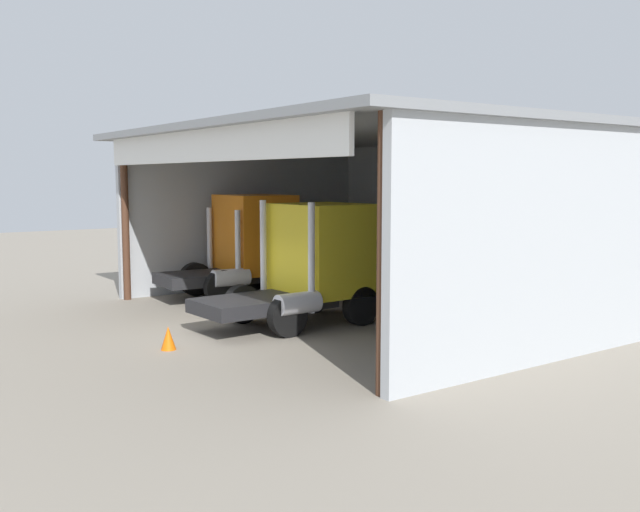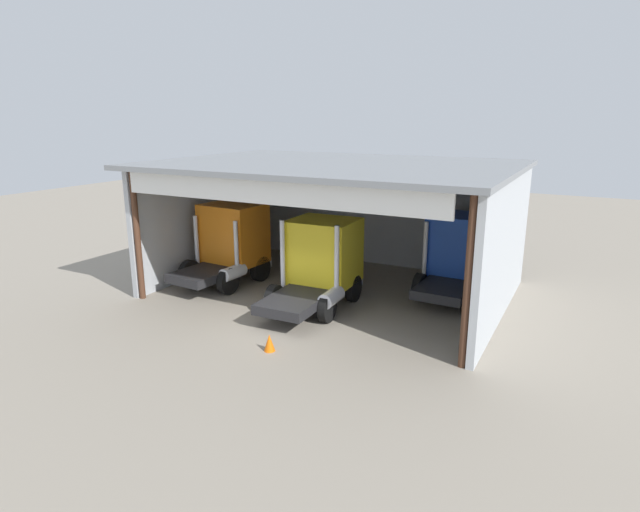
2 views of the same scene
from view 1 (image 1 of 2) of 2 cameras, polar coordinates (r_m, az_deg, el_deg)
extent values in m
plane|color=gray|center=(18.83, -8.45, -6.20)|extent=(80.00, 80.00, 0.00)
cube|color=#ADB2B7|center=(24.41, 12.10, 2.77)|extent=(13.49, 0.24, 5.23)
cube|color=#ADB2B7|center=(26.67, -5.93, 3.15)|extent=(0.24, 9.67, 5.23)
cube|color=#ADB2B7|center=(16.41, 18.14, 0.96)|extent=(0.24, 9.67, 5.23)
cube|color=gray|center=(20.88, 2.56, 9.78)|extent=(14.09, 10.32, 0.20)
cylinder|color=#4C2D1E|center=(24.46, -15.22, 2.69)|extent=(0.24, 0.24, 5.23)
cylinder|color=#4C2D1E|center=(13.13, 5.04, 0.00)|extent=(0.24, 0.24, 5.23)
cube|color=white|center=(18.30, -9.42, 8.79)|extent=(12.14, 0.12, 0.90)
cube|color=orange|center=(24.52, -5.20, 1.78)|extent=(2.67, 2.23, 2.64)
cube|color=black|center=(24.98, -3.05, 2.95)|extent=(2.15, 0.20, 0.79)
cube|color=silver|center=(25.17, -2.97, -1.34)|extent=(2.41, 0.32, 0.44)
cube|color=#232326|center=(23.95, -8.90, -1.72)|extent=(2.11, 3.29, 0.36)
cylinder|color=silver|center=(25.09, -8.77, 1.04)|extent=(0.18, 0.18, 2.45)
cylinder|color=silver|center=(23.02, -6.54, 0.61)|extent=(0.18, 0.18, 2.45)
cylinder|color=silver|center=(23.01, -7.11, -1.71)|extent=(0.64, 1.23, 0.56)
cylinder|color=black|center=(25.87, -5.46, -1.49)|extent=(0.38, 1.15, 1.14)
cylinder|color=black|center=(23.90, -3.07, -2.10)|extent=(0.38, 1.15, 1.14)
cylinder|color=black|center=(25.00, -9.89, -1.82)|extent=(0.38, 1.15, 1.14)
cylinder|color=black|center=(22.96, -7.80, -2.50)|extent=(0.38, 1.15, 1.14)
cube|color=yellow|center=(20.12, 0.26, 0.59)|extent=(2.59, 2.31, 2.53)
cube|color=black|center=(20.79, 2.73, 1.99)|extent=(2.15, 0.13, 0.76)
cube|color=silver|center=(21.02, 2.77, -2.92)|extent=(2.40, 0.24, 0.44)
cube|color=#232326|center=(19.15, -4.50, -3.75)|extent=(2.01, 3.71, 0.36)
cylinder|color=silver|center=(20.32, -4.53, 0.41)|extent=(0.18, 0.18, 2.87)
cylinder|color=silver|center=(18.47, -0.69, -0.16)|extent=(0.18, 0.18, 2.87)
cylinder|color=silver|center=(18.37, -1.78, -3.78)|extent=(0.60, 1.22, 0.56)
cylinder|color=black|center=(21.46, -0.62, -3.13)|extent=(0.34, 1.09, 1.08)
cylinder|color=black|center=(19.76, 3.26, -3.96)|extent=(0.34, 1.09, 1.08)
cylinder|color=black|center=(20.11, -6.23, -3.81)|extent=(0.34, 1.09, 1.08)
cylinder|color=black|center=(18.28, -2.59, -4.79)|extent=(0.34, 1.09, 1.08)
cube|color=#1E47B7|center=(19.30, 16.97, 0.12)|extent=(2.62, 2.23, 2.51)
cube|color=black|center=(20.13, 18.99, 1.55)|extent=(2.17, 0.13, 0.75)
cube|color=silver|center=(20.36, 18.86, -3.48)|extent=(2.43, 0.24, 0.44)
cube|color=#232326|center=(18.16, 13.27, -4.37)|extent=(2.02, 3.29, 0.36)
cylinder|color=silver|center=(19.17, 11.97, -0.44)|extent=(0.18, 0.18, 2.57)
cylinder|color=silver|center=(17.66, 17.31, -1.16)|extent=(0.18, 0.18, 2.57)
cylinder|color=silver|center=(17.62, 16.69, -4.39)|extent=(0.60, 1.22, 0.56)
cylinder|color=black|center=(20.55, 15.16, -3.70)|extent=(0.34, 1.14, 1.13)
cylinder|color=black|center=(19.18, 20.26, -4.58)|extent=(0.34, 1.14, 1.13)
cylinder|color=black|center=(18.96, 10.76, -4.42)|extent=(0.34, 1.14, 1.13)
cylinder|color=black|center=(17.46, 15.97, -5.47)|extent=(0.34, 1.14, 1.13)
cylinder|color=gold|center=(25.22, 7.91, -1.96)|extent=(0.58, 0.58, 0.92)
cube|color=red|center=(25.14, 5.07, -1.86)|extent=(0.90, 0.60, 1.00)
cone|color=orange|center=(17.35, -11.97, -6.40)|extent=(0.36, 0.36, 0.56)
camera|label=2|loc=(9.72, -78.92, 20.26)|focal=29.53mm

